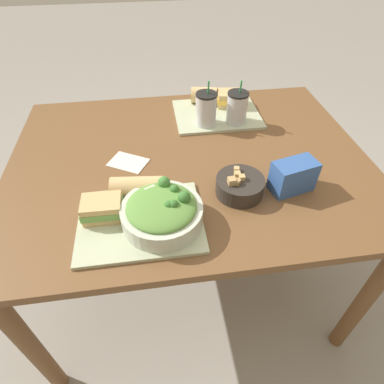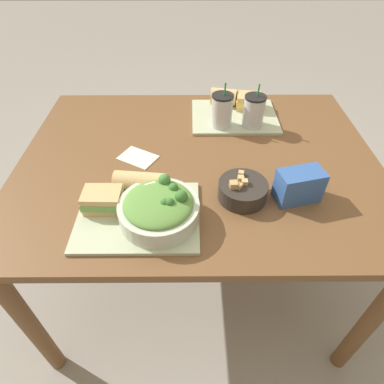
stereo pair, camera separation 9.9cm
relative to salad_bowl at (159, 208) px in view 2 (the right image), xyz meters
name	(u,v)px [view 2 (the right image)]	position (x,y,z in m)	size (l,w,h in m)	color
ground_plane	(197,272)	(0.12, 0.32, -0.83)	(12.00, 12.00, 0.00)	gray
dining_table	(198,177)	(0.12, 0.32, -0.15)	(1.35, 1.03, 0.78)	brown
tray_near	(139,216)	(-0.07, 0.01, -0.05)	(0.37, 0.29, 0.01)	#B2BC99
tray_far	(234,116)	(0.29, 0.61, -0.05)	(0.37, 0.29, 0.01)	#B2BC99
salad_bowl	(159,208)	(0.00, 0.00, 0.00)	(0.24, 0.24, 0.10)	beige
soup_bowl	(243,190)	(0.26, 0.10, -0.02)	(0.16, 0.16, 0.08)	#2D2823
sandwich_near	(103,200)	(-0.18, 0.05, -0.01)	(0.12, 0.09, 0.06)	tan
baguette_near	(141,183)	(-0.07, 0.12, -0.01)	(0.17, 0.09, 0.07)	tan
sandwich_far	(249,101)	(0.36, 0.68, -0.01)	(0.12, 0.10, 0.06)	tan
baguette_far	(224,97)	(0.25, 0.72, -0.01)	(0.13, 0.10, 0.07)	tan
drink_cup_dark	(222,111)	(0.22, 0.53, 0.02)	(0.09, 0.09, 0.19)	silver
drink_cup_red	(254,112)	(0.35, 0.53, 0.02)	(0.09, 0.09, 0.18)	silver
chip_bag	(299,186)	(0.44, 0.10, 0.00)	(0.16, 0.11, 0.11)	#335BA3
napkin_folded	(138,158)	(-0.11, 0.31, -0.05)	(0.16, 0.15, 0.00)	silver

